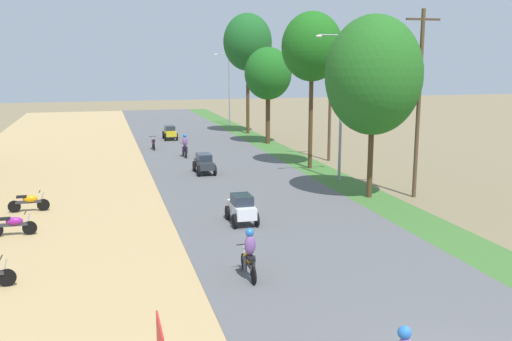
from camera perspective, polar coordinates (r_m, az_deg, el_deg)
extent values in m
cylinder|color=black|center=(19.29, -23.61, -9.77)|extent=(0.56, 0.06, 0.56)
cylinder|color=#A5A8AD|center=(19.21, -23.85, -9.02)|extent=(0.26, 0.05, 0.68)
cylinder|color=black|center=(19.10, -24.12, -7.98)|extent=(0.04, 0.54, 0.04)
cylinder|color=black|center=(24.37, -21.65, -5.35)|extent=(0.56, 0.06, 0.56)
cube|color=#333338|center=(24.41, -23.13, -5.00)|extent=(1.12, 0.12, 0.12)
ellipsoid|color=#8C1E8C|center=(24.36, -22.97, -4.67)|extent=(0.64, 0.28, 0.32)
cube|color=black|center=(24.38, -23.83, -4.43)|extent=(0.44, 0.20, 0.10)
cylinder|color=#A5A8AD|center=(24.31, -21.83, -4.74)|extent=(0.26, 0.05, 0.68)
cylinder|color=black|center=(24.22, -22.04, -3.91)|extent=(0.04, 0.54, 0.04)
cylinder|color=black|center=(27.94, -20.46, -3.23)|extent=(0.56, 0.06, 0.56)
cylinder|color=black|center=(28.09, -22.98, -3.34)|extent=(0.56, 0.06, 0.56)
cube|color=#333338|center=(27.96, -21.74, -2.93)|extent=(1.12, 0.12, 0.12)
ellipsoid|color=orange|center=(27.92, -21.60, -2.64)|extent=(0.64, 0.28, 0.32)
cube|color=black|center=(27.94, -22.35, -2.44)|extent=(0.44, 0.20, 0.10)
cylinder|color=#A5A8AD|center=(27.88, -20.62, -2.70)|extent=(0.26, 0.05, 0.68)
cylinder|color=black|center=(27.81, -20.79, -1.96)|extent=(0.04, 0.54, 0.04)
cube|color=red|center=(12.44, -9.53, -16.28)|extent=(0.04, 1.30, 0.70)
cylinder|color=#4C351E|center=(28.95, 11.36, 1.69)|extent=(0.27, 0.27, 4.47)
ellipsoid|color=#22621E|center=(28.60, 11.65, 9.29)|extent=(4.71, 4.71, 5.80)
cylinder|color=#4C351E|center=(36.19, 5.48, 5.26)|extent=(0.26, 0.26, 6.43)
ellipsoid|color=#1C6018|center=(36.02, 5.61, 12.21)|extent=(3.76, 3.76, 4.25)
cylinder|color=#4C351E|center=(46.97, 1.20, 5.47)|extent=(0.37, 0.37, 4.55)
ellipsoid|color=#1A5D1B|center=(46.76, 1.21, 9.66)|extent=(3.81, 3.81, 4.22)
cylinder|color=#4C351E|center=(53.37, -0.83, 7.43)|extent=(0.31, 0.31, 6.94)
ellipsoid|color=#1A5821|center=(53.29, -0.84, 12.69)|extent=(4.43, 4.43, 5.18)
cylinder|color=gray|center=(32.59, 8.48, 6.19)|extent=(0.16, 0.16, 8.28)
cylinder|color=gray|center=(32.23, 7.51, 13.26)|extent=(1.40, 0.08, 0.08)
ellipsoid|color=silver|center=(31.97, 6.32, 13.18)|extent=(0.36, 0.20, 0.14)
cylinder|color=gray|center=(32.80, 9.83, 13.16)|extent=(1.40, 0.08, 0.08)
ellipsoid|color=silver|center=(33.09, 10.95, 12.98)|extent=(0.36, 0.20, 0.14)
cylinder|color=gray|center=(60.11, -2.67, 8.10)|extent=(0.16, 0.16, 7.54)
cylinder|color=gray|center=(59.89, -3.37, 11.55)|extent=(1.40, 0.08, 0.08)
ellipsoid|color=silver|center=(59.75, -4.04, 11.47)|extent=(0.36, 0.20, 0.14)
cylinder|color=gray|center=(60.19, -2.04, 11.56)|extent=(1.40, 0.08, 0.08)
ellipsoid|color=silver|center=(60.35, -1.38, 11.49)|extent=(0.36, 0.20, 0.14)
cylinder|color=brown|center=(29.49, 15.92, 6.24)|extent=(0.20, 0.20, 9.28)
cube|color=#473323|center=(29.46, 16.35, 14.28)|extent=(1.80, 0.10, 0.10)
cylinder|color=brown|center=(39.31, 7.41, 7.18)|extent=(0.20, 0.20, 8.61)
cube|color=#473323|center=(39.24, 7.55, 12.73)|extent=(1.80, 0.10, 0.10)
cube|color=silver|center=(24.14, -1.44, -3.92)|extent=(0.84, 1.95, 0.50)
cube|color=#232B38|center=(23.98, -1.42, -2.91)|extent=(0.77, 1.10, 0.40)
cylinder|color=black|center=(24.78, -2.88, -4.21)|extent=(0.10, 0.60, 0.60)
cylinder|color=black|center=(24.98, -0.77, -4.06)|extent=(0.10, 0.60, 0.60)
cylinder|color=black|center=(23.46, -2.15, -5.08)|extent=(0.10, 0.60, 0.60)
cylinder|color=black|center=(23.68, 0.08, -4.92)|extent=(0.10, 0.60, 0.60)
cube|color=#282D33|center=(34.73, -5.18, 0.65)|extent=(0.88, 2.25, 0.44)
cube|color=#232B38|center=(34.76, -5.22, 1.36)|extent=(0.81, 1.30, 0.40)
cylinder|color=black|center=(35.48, -6.19, 0.43)|extent=(0.11, 0.64, 0.64)
cylinder|color=black|center=(35.65, -4.62, 0.51)|extent=(0.11, 0.64, 0.64)
cylinder|color=black|center=(33.91, -5.76, -0.05)|extent=(0.11, 0.64, 0.64)
cylinder|color=black|center=(34.08, -4.12, 0.03)|extent=(0.11, 0.64, 0.64)
cube|color=gold|center=(49.94, -8.58, 3.74)|extent=(0.88, 2.25, 0.44)
cube|color=#232B38|center=(49.99, -8.61, 4.23)|extent=(0.81, 1.30, 0.40)
cylinder|color=black|center=(50.72, -9.24, 3.54)|extent=(0.11, 0.64, 0.64)
cylinder|color=black|center=(50.83, -8.12, 3.59)|extent=(0.11, 0.64, 0.64)
cylinder|color=black|center=(49.12, -9.03, 3.31)|extent=(0.11, 0.64, 0.64)
cylinder|color=black|center=(49.23, -7.89, 3.36)|extent=(0.11, 0.64, 0.64)
sphere|color=blue|center=(12.04, 14.59, -15.38)|extent=(0.28, 0.28, 0.28)
cylinder|color=black|center=(18.97, -1.23, -9.09)|extent=(0.06, 0.56, 0.56)
cylinder|color=black|center=(17.85, -0.25, -10.41)|extent=(0.06, 0.56, 0.56)
cube|color=#333338|center=(18.35, -0.75, -9.21)|extent=(0.12, 1.12, 0.12)
ellipsoid|color=orange|center=(18.37, -0.82, -8.71)|extent=(0.28, 0.64, 0.32)
cube|color=black|center=(18.00, -0.53, -8.73)|extent=(0.20, 0.44, 0.10)
cylinder|color=#A5A8AD|center=(18.83, -1.18, -8.38)|extent=(0.05, 0.26, 0.68)
cylinder|color=black|center=(18.65, -1.14, -7.37)|extent=(0.54, 0.04, 0.04)
ellipsoid|color=#724C8C|center=(17.94, -0.60, -7.44)|extent=(0.36, 0.28, 0.64)
sphere|color=blue|center=(17.86, -0.63, -6.19)|extent=(0.28, 0.28, 0.28)
cylinder|color=#2D2D38|center=(18.22, -1.11, -9.29)|extent=(0.12, 0.12, 0.48)
cylinder|color=#2D2D38|center=(18.28, -0.24, -9.21)|extent=(0.12, 0.12, 0.48)
cylinder|color=black|center=(41.52, -7.24, 1.90)|extent=(0.06, 0.56, 0.56)
cylinder|color=black|center=(40.31, -6.99, 1.63)|extent=(0.06, 0.56, 0.56)
cube|color=#333338|center=(40.89, -7.13, 2.02)|extent=(0.12, 1.12, 0.12)
ellipsoid|color=#8C1E8C|center=(40.95, -7.15, 2.23)|extent=(0.28, 0.64, 0.32)
cube|color=black|center=(40.58, -7.08, 2.32)|extent=(0.20, 0.44, 0.10)
cylinder|color=#A5A8AD|center=(41.42, -7.24, 2.26)|extent=(0.05, 0.26, 0.68)
cylinder|color=black|center=(41.31, -7.24, 2.75)|extent=(0.54, 0.04, 0.04)
ellipsoid|color=#724C8C|center=(40.60, -7.11, 2.89)|extent=(0.36, 0.28, 0.64)
sphere|color=blue|center=(40.58, -7.13, 3.46)|extent=(0.28, 0.28, 0.28)
cylinder|color=#2D2D38|center=(40.77, -7.30, 2.01)|extent=(0.12, 0.12, 0.48)
cylinder|color=#2D2D38|center=(40.81, -6.91, 2.03)|extent=(0.12, 0.12, 0.48)
cylinder|color=black|center=(45.33, -10.27, 2.58)|extent=(0.06, 0.56, 0.56)
cylinder|color=black|center=(44.11, -10.12, 2.35)|extent=(0.06, 0.56, 0.56)
cube|color=#333338|center=(44.69, -10.20, 2.69)|extent=(0.12, 1.12, 0.12)
ellipsoid|color=#8C1E8C|center=(44.75, -10.22, 2.88)|extent=(0.28, 0.64, 0.32)
cube|color=black|center=(44.38, -10.18, 2.97)|extent=(0.20, 0.44, 0.10)
cylinder|color=#A5A8AD|center=(45.23, -10.27, 2.90)|extent=(0.05, 0.26, 0.68)
cylinder|color=black|center=(45.12, -10.28, 3.36)|extent=(0.54, 0.04, 0.04)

